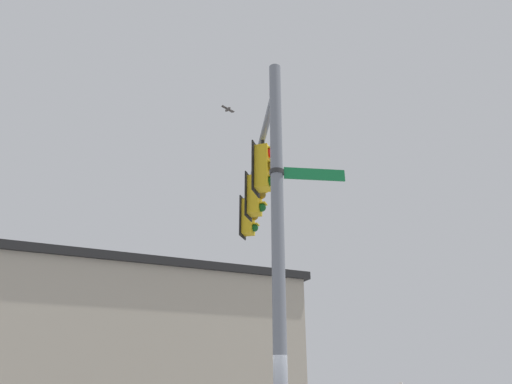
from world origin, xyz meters
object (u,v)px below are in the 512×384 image
Objects in this scene: traffic_light_mid_outer at (249,217)px; street_name_sign at (299,174)px; bird_flying at (228,109)px; traffic_light_nearest_pole at (264,168)px; traffic_light_mid_inner at (255,195)px.

street_name_sign is at bearing 28.08° from traffic_light_mid_outer.
street_name_sign is 7.35m from bird_flying.
traffic_light_nearest_pole is at bearing 34.59° from bird_flying.
traffic_light_nearest_pole is at bearing 23.85° from traffic_light_mid_inner.
bird_flying reaches higher than traffic_light_nearest_pole.
bird_flying reaches higher than traffic_light_mid_inner.
traffic_light_mid_inner is at bearing 23.85° from traffic_light_mid_outer.
traffic_light_mid_inner is 1.66m from traffic_light_mid_outer.
bird_flying is (-1.49, -1.40, 3.77)m from traffic_light_mid_inner.
traffic_light_mid_outer is at bearing 91.78° from bird_flying.
street_name_sign is (1.58, 1.12, -1.00)m from traffic_light_nearest_pole.
traffic_light_nearest_pole is 3.32m from traffic_light_mid_outer.
bird_flying is at bearing -136.75° from traffic_light_mid_inner.
traffic_light_mid_inner is at bearing -156.15° from traffic_light_nearest_pole.
traffic_light_mid_outer is 1.02× the size of street_name_sign.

